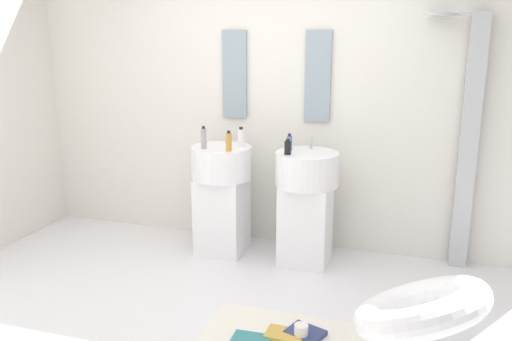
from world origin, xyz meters
TOP-DOWN VIEW (x-y plane):
  - ground_plane at (0.00, 0.00)m, footprint 4.80×3.60m
  - rear_partition at (0.00, 1.65)m, footprint 4.80×0.10m
  - pedestal_sink_left at (-0.37, 1.22)m, footprint 0.52×0.52m
  - pedestal_sink_right at (0.37, 1.22)m, footprint 0.52×0.52m
  - vanity_mirror_left at (-0.37, 1.58)m, footprint 0.22×0.03m
  - vanity_mirror_right at (0.37, 1.58)m, footprint 0.22×0.03m
  - shower_column at (1.60, 1.53)m, footprint 0.49×0.24m
  - lounge_chair at (1.32, -0.09)m, footprint 1.06×1.06m
  - magazine_teal at (0.32, -0.12)m, footprint 0.24×0.20m
  - magazine_ochre at (0.52, 0.01)m, footprint 0.25×0.17m
  - magazine_navy at (0.63, 0.07)m, footprint 0.28×0.25m
  - coffee_mug at (0.62, 0.02)m, footprint 0.09×0.09m
  - soap_bottle_amber at (-0.25, 1.08)m, footprint 0.05×0.05m
  - soap_bottle_blue at (0.21, 1.27)m, footprint 0.05×0.05m
  - soap_bottle_grey at (-0.48, 1.10)m, footprint 0.05×0.05m
  - soap_bottle_black at (0.24, 1.11)m, footprint 0.05×0.05m
  - soap_bottle_white at (-0.21, 1.27)m, footprint 0.06×0.06m

SIDE VIEW (x-z plane):
  - ground_plane at x=0.00m, z-range -0.04..0.00m
  - magazine_teal at x=0.32m, z-range 0.01..0.03m
  - magazine_ochre at x=0.52m, z-range 0.01..0.04m
  - magazine_navy at x=0.63m, z-range 0.01..0.04m
  - coffee_mug at x=0.62m, z-range 0.01..0.11m
  - lounge_chair at x=1.32m, z-range 0.03..0.67m
  - pedestal_sink_left at x=-0.37m, z-range 0.01..1.06m
  - pedestal_sink_right at x=0.37m, z-range 0.01..1.06m
  - soap_bottle_black at x=0.24m, z-range 0.95..1.07m
  - soap_bottle_blue at x=0.21m, z-range 0.95..1.08m
  - soap_bottle_amber at x=-0.25m, z-range 0.95..1.12m
  - soap_bottle_white at x=-0.21m, z-range 0.95..1.12m
  - soap_bottle_grey at x=-0.48m, z-range 0.95..1.14m
  - shower_column at x=1.60m, z-range 0.05..2.10m
  - rear_partition at x=0.00m, z-range 0.00..2.60m
  - vanity_mirror_left at x=-0.37m, z-range 1.15..1.92m
  - vanity_mirror_right at x=0.37m, z-range 1.15..1.92m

